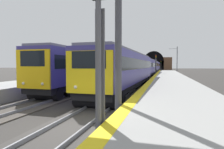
{
  "coord_description": "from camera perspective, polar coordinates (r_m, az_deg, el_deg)",
  "views": [
    {
      "loc": [
        -7.15,
        -3.7,
        2.6
      ],
      "look_at": [
        8.41,
        0.49,
        1.83
      ],
      "focal_mm": 31.33,
      "sensor_mm": 36.0,
      "label": 1
    }
  ],
  "objects": [
    {
      "name": "platform_right_edge_strip",
      "position": [
        7.46,
        4.1,
        -9.68
      ],
      "size": [
        112.0,
        0.5,
        0.01
      ],
      "primitive_type": "cube",
      "color": "yellow",
      "rests_on": "platform_right"
    },
    {
      "name": "railway_signal_far",
      "position": [
        101.87,
        14.08,
        2.88
      ],
      "size": [
        0.39,
        0.38,
        4.91
      ],
      "rotation": [
        0.0,
        0.0,
        3.14
      ],
      "color": "#38383D",
      "rests_on": "ground_plane"
    },
    {
      "name": "track_main_line",
      "position": [
        8.45,
        -12.13,
        -14.94
      ],
      "size": [
        160.0,
        2.72,
        0.21
      ],
      "color": "#383533",
      "rests_on": "ground_plane"
    },
    {
      "name": "tunnel_portal",
      "position": [
        115.1,
        12.08,
        3.17
      ],
      "size": [
        2.48,
        20.2,
        11.31
      ],
      "color": "brown",
      "rests_on": "ground_plane"
    },
    {
      "name": "platform_right",
      "position": [
        7.49,
        20.55,
        -13.75
      ],
      "size": [
        112.0,
        4.7,
        0.99
      ],
      "primitive_type": "cube",
      "color": "gray",
      "rests_on": "ground_plane"
    },
    {
      "name": "railway_signal_near",
      "position": [
        5.52,
        -3.96,
        9.94
      ],
      "size": [
        0.39,
        0.38,
        5.46
      ],
      "rotation": [
        0.0,
        0.0,
        3.14
      ],
      "color": "#4C4C54",
      "rests_on": "ground_plane"
    },
    {
      "name": "catenary_mast_near",
      "position": [
        59.25,
        18.42,
        4.06
      ],
      "size": [
        0.22,
        2.45,
        7.96
      ],
      "color": "#595B60",
      "rests_on": "ground_plane"
    },
    {
      "name": "railway_signal_mid",
      "position": [
        42.14,
        12.66,
        3.01
      ],
      "size": [
        0.39,
        0.38,
        4.83
      ],
      "rotation": [
        0.0,
        0.0,
        3.14
      ],
      "color": "#4C4C54",
      "rests_on": "ground_plane"
    },
    {
      "name": "ground_plane",
      "position": [
        8.46,
        -12.13,
        -15.21
      ],
      "size": [
        320.0,
        320.0,
        0.0
      ],
      "primitive_type": "plane",
      "color": "#302D2B"
    },
    {
      "name": "train_adjacent_platform",
      "position": [
        32.38,
        0.11,
        2.3
      ],
      "size": [
        40.44,
        2.93,
        5.0
      ],
      "rotation": [
        0.0,
        0.0,
        3.13
      ],
      "color": "navy",
      "rests_on": "ground_plane"
    },
    {
      "name": "train_main_approaching",
      "position": [
        49.35,
        10.77,
        2.28
      ],
      "size": [
        78.83,
        3.43,
        3.89
      ],
      "rotation": [
        0.0,
        0.0,
        3.11
      ],
      "color": "navy",
      "rests_on": "ground_plane"
    }
  ]
}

